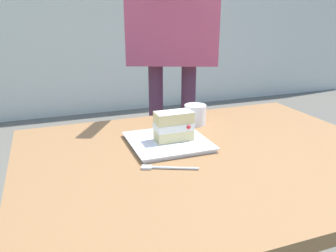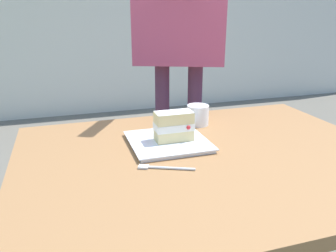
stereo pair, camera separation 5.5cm
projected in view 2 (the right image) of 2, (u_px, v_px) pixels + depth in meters
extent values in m
cylinder|color=olive|center=(273.00, 175.00, 1.75)|extent=(0.07, 0.07, 0.65)
cylinder|color=olive|center=(45.00, 212.00, 1.44)|extent=(0.07, 0.07, 0.65)
cube|color=olive|center=(208.00, 160.00, 1.12)|extent=(1.23, 0.94, 0.04)
cube|color=white|center=(168.00, 142.00, 1.19)|extent=(0.25, 0.25, 0.01)
cube|color=white|center=(168.00, 140.00, 1.19)|extent=(0.27, 0.27, 0.00)
cube|color=#EAD18C|center=(174.00, 135.00, 1.18)|extent=(0.13, 0.06, 0.04)
cube|color=white|center=(174.00, 126.00, 1.17)|extent=(0.13, 0.07, 0.03)
sphere|color=red|center=(170.00, 124.00, 1.20)|extent=(0.02, 0.02, 0.02)
sphere|color=red|center=(188.00, 127.00, 1.15)|extent=(0.01, 0.01, 0.01)
cube|color=#EAD18C|center=(174.00, 118.00, 1.16)|extent=(0.13, 0.06, 0.04)
cube|color=white|center=(174.00, 112.00, 1.16)|extent=(0.13, 0.06, 0.00)
cylinder|color=silver|center=(172.00, 168.00, 1.00)|extent=(0.13, 0.06, 0.01)
cube|color=silver|center=(143.00, 167.00, 1.01)|extent=(0.04, 0.03, 0.01)
cylinder|color=white|center=(198.00, 115.00, 1.38)|extent=(0.09, 0.09, 0.08)
cylinder|color=black|center=(198.00, 107.00, 1.37)|extent=(0.08, 0.08, 0.00)
cylinder|color=#5D3049|center=(162.00, 139.00, 1.95)|extent=(0.08, 0.08, 0.86)
cylinder|color=#5D3049|center=(194.00, 139.00, 1.94)|extent=(0.08, 0.08, 0.86)
cube|color=#B7476B|center=(179.00, 3.00, 1.71)|extent=(0.51, 0.36, 0.61)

